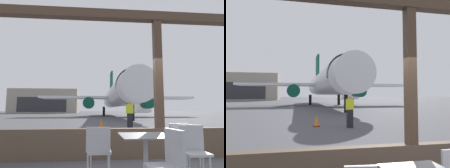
{
  "view_description": "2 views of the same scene",
  "coord_description": "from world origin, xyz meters",
  "views": [
    {
      "loc": [
        -1.64,
        -4.85,
        1.18
      ],
      "look_at": [
        0.14,
        15.04,
        3.83
      ],
      "focal_mm": 31.07,
      "sensor_mm": 36.0,
      "label": 1
    },
    {
      "loc": [
        -2.35,
        -3.98,
        1.73
      ],
      "look_at": [
        1.8,
        16.44,
        2.78
      ],
      "focal_mm": 33.75,
      "sensor_mm": 36.0,
      "label": 2
    }
  ],
  "objects": [
    {
      "name": "ground_plane",
      "position": [
        0.0,
        40.0,
        0.0
      ],
      "size": [
        220.0,
        220.0,
        0.0
      ],
      "primitive_type": "plane",
      "color": "#4C4C51"
    },
    {
      "name": "cafe_chair_aisle_left",
      "position": [
        -1.56,
        -1.44,
        0.53
      ],
      "size": [
        0.43,
        0.43,
        0.89
      ],
      "color": "#B2B2B7",
      "rests_on": "ground"
    },
    {
      "name": "fuel_storage_tank",
      "position": [
        20.61,
        83.24,
        2.99
      ],
      "size": [
        7.71,
        7.71,
        5.98
      ],
      "primitive_type": "cylinder",
      "color": "white",
      "rests_on": "ground"
    },
    {
      "name": "distant_hangar",
      "position": [
        -19.17,
        68.44,
        4.14
      ],
      "size": [
        23.05,
        13.32,
        8.28
      ],
      "color": "#9E9384",
      "rests_on": "ground"
    },
    {
      "name": "ground_crew_worker",
      "position": [
        0.48,
        6.81,
        0.9
      ],
      "size": [
        0.5,
        0.33,
        1.74
      ],
      "color": "black",
      "rests_on": "ground"
    },
    {
      "name": "cafe_chair_window_left",
      "position": [
        -0.69,
        -2.34,
        0.54
      ],
      "size": [
        0.45,
        0.45,
        0.92
      ],
      "color": "#B2B2B7",
      "rests_on": "ground"
    },
    {
      "name": "airplane",
      "position": [
        2.47,
        28.55,
        3.58
      ],
      "size": [
        26.8,
        32.78,
        10.48
      ],
      "color": "silver",
      "rests_on": "ground"
    },
    {
      "name": "window_frame",
      "position": [
        0.0,
        0.0,
        1.29
      ],
      "size": [
        8.95,
        0.24,
        3.79
      ],
      "color": "brown",
      "rests_on": "ground"
    },
    {
      "name": "dining_table",
      "position": [
        -0.78,
        -1.53,
        0.46
      ],
      "size": [
        0.85,
        0.85,
        0.75
      ],
      "color": "slate",
      "rests_on": "ground"
    },
    {
      "name": "cafe_chair_window_right",
      "position": [
        -0.01,
        -1.28,
        0.54
      ],
      "size": [
        0.41,
        0.41,
        0.92
      ],
      "color": "#B2B2B7",
      "rests_on": "ground"
    },
    {
      "name": "traffic_cone",
      "position": [
        -1.2,
        7.55,
        0.29
      ],
      "size": [
        0.36,
        0.36,
        0.61
      ],
      "color": "orange",
      "rests_on": "ground"
    },
    {
      "name": "cafe_chair_aisle_right",
      "position": [
        0.02,
        -1.62,
        0.55
      ],
      "size": [
        0.46,
        0.46,
        0.91
      ],
      "color": "#B2B2B7",
      "rests_on": "ground"
    }
  ]
}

